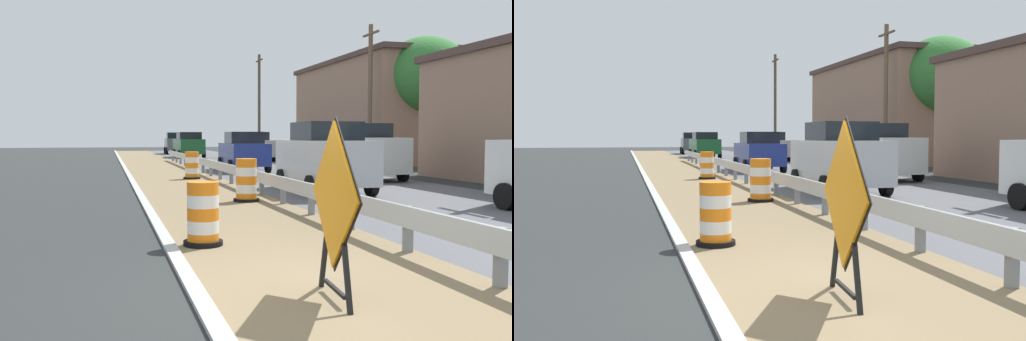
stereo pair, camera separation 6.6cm
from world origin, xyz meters
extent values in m
plane|color=#2B2D2D|center=(0.00, 0.00, 0.00)|extent=(160.00, 160.00, 0.00)
cube|color=#7F6B4C|center=(0.55, 0.00, 0.00)|extent=(3.51, 120.00, 0.01)
cube|color=#ADADA8|center=(-1.30, 0.00, 0.00)|extent=(0.20, 120.00, 0.11)
cube|color=#ADB2B7|center=(2.06, 3.86, 0.55)|extent=(0.08, 59.98, 0.32)
cube|color=slate|center=(2.14, -0.28, 0.35)|extent=(0.12, 0.12, 0.70)
cube|color=slate|center=(2.14, 1.79, 0.35)|extent=(0.12, 0.12, 0.70)
cube|color=slate|center=(2.14, 3.86, 0.35)|extent=(0.12, 0.12, 0.70)
cube|color=slate|center=(2.14, 5.92, 0.35)|extent=(0.12, 0.12, 0.70)
cube|color=slate|center=(2.14, 7.99, 0.35)|extent=(0.12, 0.12, 0.70)
cube|color=slate|center=(2.14, 10.06, 0.35)|extent=(0.12, 0.12, 0.70)
cube|color=slate|center=(2.14, 12.13, 0.35)|extent=(0.12, 0.12, 0.70)
cube|color=slate|center=(2.14, 14.20, 0.35)|extent=(0.12, 0.12, 0.70)
cube|color=slate|center=(2.14, 16.27, 0.35)|extent=(0.12, 0.12, 0.70)
cube|color=slate|center=(2.14, 18.33, 0.35)|extent=(0.12, 0.12, 0.70)
cube|color=slate|center=(2.14, 20.40, 0.35)|extent=(0.12, 0.12, 0.70)
cube|color=slate|center=(2.14, 22.47, 0.35)|extent=(0.12, 0.12, 0.70)
cube|color=slate|center=(2.14, 24.54, 0.35)|extent=(0.12, 0.12, 0.70)
cube|color=slate|center=(2.14, 26.61, 0.35)|extent=(0.12, 0.12, 0.70)
cube|color=slate|center=(2.14, 28.67, 0.35)|extent=(0.12, 0.12, 0.70)
cube|color=slate|center=(2.14, 30.74, 0.35)|extent=(0.12, 0.12, 0.70)
cube|color=slate|center=(2.14, 32.81, 0.35)|extent=(0.12, 0.12, 0.70)
cube|color=black|center=(0.07, -0.58, 0.52)|extent=(0.09, 0.39, 1.06)
cube|color=black|center=(0.14, 0.11, 0.52)|extent=(0.09, 0.39, 1.06)
cube|color=black|center=(0.10, -0.23, 0.12)|extent=(0.11, 0.72, 0.04)
cube|color=orange|center=(0.08, -0.23, 1.13)|extent=(0.18, 1.55, 1.56)
cube|color=black|center=(0.10, -0.23, 1.13)|extent=(0.17, 1.65, 1.65)
cylinder|color=orange|center=(-0.76, 3.08, 0.10)|extent=(0.51, 0.51, 0.20)
cylinder|color=white|center=(-0.76, 3.08, 0.31)|extent=(0.51, 0.51, 0.20)
cylinder|color=orange|center=(-0.76, 3.08, 0.51)|extent=(0.51, 0.51, 0.20)
cylinder|color=white|center=(-0.76, 3.08, 0.71)|extent=(0.51, 0.51, 0.20)
cylinder|color=orange|center=(-0.76, 3.08, 0.92)|extent=(0.51, 0.51, 0.20)
cylinder|color=black|center=(-0.76, 3.08, 0.04)|extent=(0.63, 0.63, 0.08)
cylinder|color=orange|center=(1.35, 8.73, 0.11)|extent=(0.55, 0.55, 0.23)
cylinder|color=white|center=(1.35, 8.73, 0.34)|extent=(0.55, 0.55, 0.23)
cylinder|color=orange|center=(1.35, 8.73, 0.57)|extent=(0.55, 0.55, 0.23)
cylinder|color=white|center=(1.35, 8.73, 0.80)|extent=(0.55, 0.55, 0.23)
cylinder|color=orange|center=(1.35, 8.73, 1.03)|extent=(0.55, 0.55, 0.23)
cylinder|color=black|center=(1.35, 8.73, 0.04)|extent=(0.69, 0.69, 0.08)
cylinder|color=orange|center=(1.09, 16.83, 0.11)|extent=(0.55, 0.55, 0.22)
cylinder|color=white|center=(1.09, 16.83, 0.33)|extent=(0.55, 0.55, 0.22)
cylinder|color=orange|center=(1.09, 16.83, 0.55)|extent=(0.55, 0.55, 0.22)
cylinder|color=white|center=(1.09, 16.83, 0.77)|extent=(0.55, 0.55, 0.22)
cylinder|color=orange|center=(1.09, 16.83, 0.99)|extent=(0.55, 0.55, 0.22)
cylinder|color=black|center=(1.09, 16.83, 0.04)|extent=(0.69, 0.69, 0.08)
cube|color=#4C5156|center=(4.16, 48.21, 0.90)|extent=(2.00, 4.08, 1.16)
cube|color=black|center=(4.15, 48.05, 1.76)|extent=(1.73, 1.91, 0.56)
cylinder|color=black|center=(3.29, 49.57, 0.32)|extent=(0.24, 0.65, 0.64)
cylinder|color=black|center=(5.13, 49.50, 0.32)|extent=(0.24, 0.65, 0.64)
cylinder|color=black|center=(3.19, 46.93, 0.32)|extent=(0.24, 0.65, 0.64)
cylinder|color=black|center=(5.03, 46.86, 0.32)|extent=(0.24, 0.65, 0.64)
cylinder|color=black|center=(6.84, 5.49, 0.32)|extent=(0.24, 0.65, 0.64)
cube|color=#195128|center=(4.12, 39.13, 0.89)|extent=(2.00, 4.41, 1.14)
cube|color=black|center=(4.12, 38.96, 1.74)|extent=(1.76, 2.05, 0.56)
cylinder|color=black|center=(3.13, 40.55, 0.32)|extent=(0.23, 0.64, 0.64)
cylinder|color=black|center=(5.04, 40.59, 0.32)|extent=(0.23, 0.64, 0.64)
cylinder|color=black|center=(3.20, 37.67, 0.32)|extent=(0.23, 0.64, 0.64)
cylinder|color=black|center=(5.10, 37.71, 0.32)|extent=(0.23, 0.64, 0.64)
cube|color=silver|center=(7.62, 31.86, 0.88)|extent=(2.02, 4.07, 1.11)
cube|color=black|center=(7.62, 32.02, 1.71)|extent=(1.78, 1.89, 0.56)
cylinder|color=black|center=(8.62, 30.55, 0.32)|extent=(0.23, 0.64, 0.64)
cylinder|color=black|center=(6.69, 30.51, 0.32)|extent=(0.23, 0.64, 0.64)
cylinder|color=black|center=(8.56, 33.21, 0.32)|extent=(0.23, 0.64, 0.64)
cylinder|color=black|center=(6.63, 33.17, 0.32)|extent=(0.23, 0.64, 0.64)
cube|color=silver|center=(4.26, 10.56, 0.96)|extent=(1.94, 4.50, 1.28)
cube|color=black|center=(4.26, 10.38, 1.88)|extent=(1.70, 2.09, 0.56)
cylinder|color=black|center=(3.38, 12.05, 0.32)|extent=(0.23, 0.64, 0.64)
cylinder|color=black|center=(5.22, 12.01, 0.32)|extent=(0.23, 0.64, 0.64)
cylinder|color=black|center=(3.31, 9.11, 0.32)|extent=(0.23, 0.64, 0.64)
cylinder|color=black|center=(5.15, 9.07, 0.32)|extent=(0.23, 0.64, 0.64)
cube|color=silver|center=(7.74, 14.94, 0.99)|extent=(1.87, 4.35, 1.35)
cube|color=black|center=(7.74, 15.11, 1.95)|extent=(1.68, 2.00, 0.56)
cylinder|color=black|center=(8.66, 13.50, 0.32)|extent=(0.22, 0.64, 0.64)
cylinder|color=black|center=(6.80, 13.51, 0.32)|extent=(0.22, 0.64, 0.64)
cylinder|color=black|center=(8.67, 16.37, 0.32)|extent=(0.22, 0.64, 0.64)
cylinder|color=black|center=(6.81, 16.37, 0.32)|extent=(0.22, 0.64, 0.64)
cube|color=navy|center=(4.29, 21.26, 0.85)|extent=(1.95, 4.56, 1.05)
cube|color=black|center=(4.28, 21.08, 1.65)|extent=(1.68, 2.13, 0.56)
cylinder|color=black|center=(3.45, 22.78, 0.32)|extent=(0.24, 0.65, 0.64)
cylinder|color=black|center=(5.23, 22.71, 0.32)|extent=(0.24, 0.65, 0.64)
cylinder|color=black|center=(3.34, 19.81, 0.32)|extent=(0.24, 0.65, 0.64)
cylinder|color=black|center=(5.12, 19.75, 0.32)|extent=(0.24, 0.65, 0.64)
cube|color=#93705B|center=(16.14, 29.34, 3.23)|extent=(7.72, 14.39, 6.47)
cube|color=#4C3833|center=(16.14, 29.34, 6.62)|extent=(8.03, 14.97, 0.30)
cylinder|color=brown|center=(11.78, 22.67, 3.89)|extent=(0.24, 0.24, 7.78)
cube|color=brown|center=(11.78, 22.67, 7.28)|extent=(0.12, 1.80, 0.10)
cylinder|color=brown|center=(10.35, 40.61, 4.29)|extent=(0.24, 0.24, 8.57)
cube|color=brown|center=(10.35, 40.61, 8.07)|extent=(0.12, 1.80, 0.10)
cylinder|color=#4C3D2D|center=(15.25, 22.81, 1.57)|extent=(0.36, 0.36, 3.14)
ellipsoid|color=#337533|center=(15.25, 22.81, 5.11)|extent=(4.92, 4.92, 4.42)
camera|label=1|loc=(-2.23, -5.76, 1.75)|focal=39.62mm
camera|label=2|loc=(-2.17, -5.77, 1.75)|focal=39.62mm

